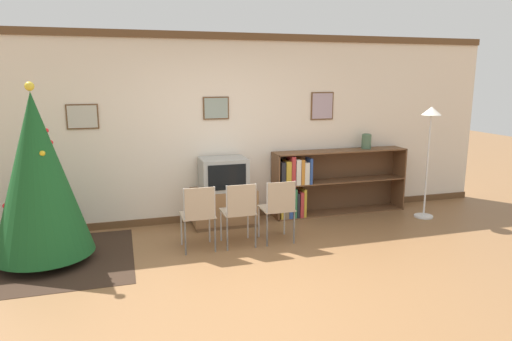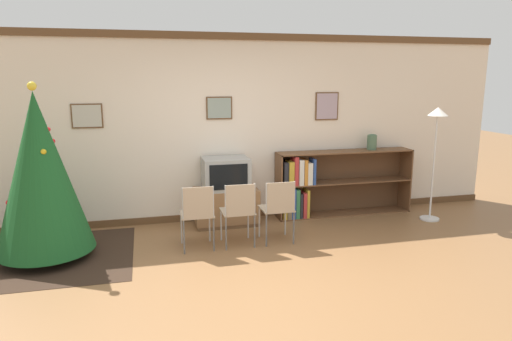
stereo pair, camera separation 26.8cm
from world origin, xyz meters
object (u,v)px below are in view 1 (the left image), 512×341
object	(u,v)px
folding_chair_right	(279,207)
standing_lamp	(430,133)
folding_chair_left	(199,214)
tv_console	(224,207)
bookshelf	(316,184)
television	(223,174)
christmas_tree	(38,175)
vase	(366,141)
folding_chair_center	(240,210)

from	to	relation	value
folding_chair_right	standing_lamp	distance (m)	2.64
folding_chair_left	tv_console	bearing A→B (deg)	60.63
bookshelf	tv_console	bearing A→B (deg)	-176.64
television	standing_lamp	world-z (taller)	standing_lamp
folding_chair_right	standing_lamp	bearing A→B (deg)	9.03
christmas_tree	vase	xyz separation A→B (m)	(4.57, 0.84, 0.09)
tv_console	bookshelf	world-z (taller)	bookshelf
folding_chair_right	bookshelf	distance (m)	1.38
television	vase	world-z (taller)	vase
christmas_tree	bookshelf	distance (m)	3.86
tv_console	folding_chair_center	distance (m)	0.93
bookshelf	vase	xyz separation A→B (m)	(0.84, 0.02, 0.62)
folding_chair_center	standing_lamp	world-z (taller)	standing_lamp
vase	standing_lamp	xyz separation A→B (m)	(0.68, -0.62, 0.17)
television	vase	size ratio (longest dim) A/B	2.74
tv_console	folding_chair_left	world-z (taller)	folding_chair_left
tv_console	vase	world-z (taller)	vase
folding_chair_right	television	bearing A→B (deg)	119.44
vase	standing_lamp	size ratio (longest dim) A/B	0.14
tv_console	folding_chair_center	world-z (taller)	folding_chair_center
television	folding_chair_center	size ratio (longest dim) A/B	0.79
standing_lamp	folding_chair_right	bearing A→B (deg)	-170.97
folding_chair_center	bookshelf	distance (m)	1.78
bookshelf	television	bearing A→B (deg)	-176.54
tv_console	television	xyz separation A→B (m)	(0.00, -0.00, 0.49)
christmas_tree	folding_chair_center	bearing A→B (deg)	-4.23
tv_console	vase	bearing A→B (deg)	2.56
folding_chair_center	folding_chair_right	distance (m)	0.51
christmas_tree	standing_lamp	world-z (taller)	christmas_tree
folding_chair_right	vase	world-z (taller)	vase
television	folding_chair_right	xyz separation A→B (m)	(0.51, -0.91, -0.28)
christmas_tree	standing_lamp	size ratio (longest dim) A/B	1.22
christmas_tree	folding_chair_left	size ratio (longest dim) A/B	2.48
folding_chair_right	folding_chair_left	bearing A→B (deg)	180.00
christmas_tree	folding_chair_right	bearing A→B (deg)	-3.46
folding_chair_center	folding_chair_right	bearing A→B (deg)	0.00
christmas_tree	bookshelf	world-z (taller)	christmas_tree
christmas_tree	folding_chair_left	distance (m)	1.84
television	folding_chair_left	xyz separation A→B (m)	(-0.51, -0.91, -0.28)
bookshelf	standing_lamp	bearing A→B (deg)	-21.54
folding_chair_center	vase	distance (m)	2.60
folding_chair_center	bookshelf	world-z (taller)	bookshelf
folding_chair_center	vase	bearing A→B (deg)	23.64
bookshelf	vase	world-z (taller)	vase
tv_console	television	distance (m)	0.49
tv_console	vase	xyz separation A→B (m)	(2.31, 0.10, 0.84)
christmas_tree	bookshelf	size ratio (longest dim) A/B	0.96
folding_chair_center	folding_chair_right	size ratio (longest dim) A/B	1.00
christmas_tree	tv_console	world-z (taller)	christmas_tree
television	folding_chair_left	world-z (taller)	television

